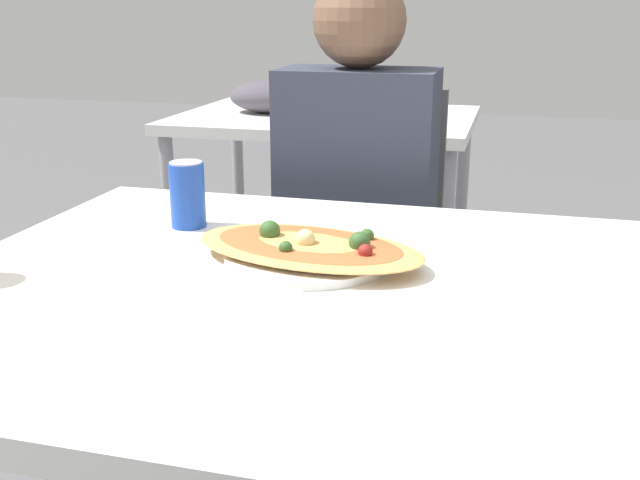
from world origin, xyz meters
The scene contains 6 objects.
dining_table centered at (0.00, 0.00, 0.66)m, with size 1.27×0.97×0.72m.
chair_far_seated centered at (-0.13, 0.82, 0.52)m, with size 0.40×0.40×0.91m.
person_seated centered at (-0.13, 0.70, 0.71)m, with size 0.37×0.24×1.20m.
pizza_main centered at (-0.07, 0.10, 0.74)m, with size 0.43×0.29×0.06m.
soda_can centered at (-0.35, 0.23, 0.78)m, with size 0.07×0.07×0.12m.
background_table centered at (-0.50, 1.73, 0.67)m, with size 1.10×0.80×0.84m.
Camera 1 is at (0.24, -1.03, 1.13)m, focal length 42.00 mm.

